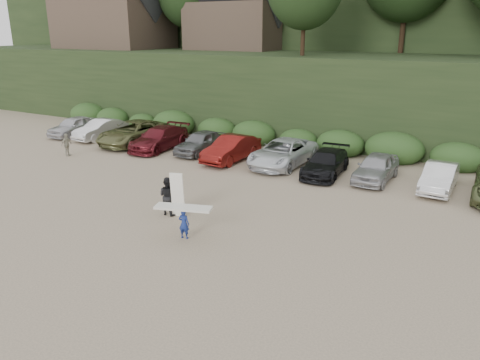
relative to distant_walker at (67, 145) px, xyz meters
The scene contains 5 objects.
ground 15.32m from the distant_walker, 21.34° to the right, with size 120.00×120.00×0.00m, color tan.
parked_cars 15.12m from the distant_walker, 17.07° to the left, with size 39.49×6.06×1.63m.
distant_walker is the anchor object (origin of this frame).
child_surfer 15.40m from the distant_walker, 25.31° to the right, with size 2.30×1.25×1.33m.
adult_surfer 12.88m from the distant_walker, 22.33° to the right, with size 1.31×0.69×2.02m.
Camera 1 is at (9.69, -14.59, 7.83)m, focal length 35.00 mm.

